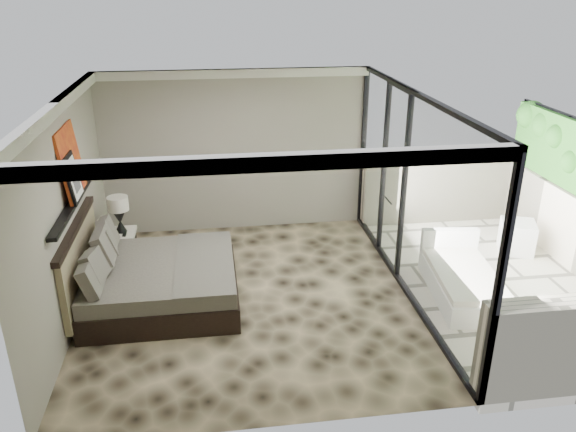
{
  "coord_description": "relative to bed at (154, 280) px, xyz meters",
  "views": [
    {
      "loc": [
        -0.4,
        -6.82,
        4.1
      ],
      "look_at": [
        0.62,
        0.4,
        1.05
      ],
      "focal_mm": 35.0,
      "sensor_mm": 36.0,
      "label": 1
    }
  ],
  "objects": [
    {
      "name": "nightstand",
      "position": [
        -0.64,
        1.26,
        -0.07
      ],
      "size": [
        0.66,
        0.66,
        0.53
      ],
      "primitive_type": "cube",
      "rotation": [
        0.0,
        0.0,
        -0.29
      ],
      "color": "black",
      "rests_on": "floor"
    },
    {
      "name": "framed_print",
      "position": [
        -0.86,
        0.06,
        1.49
      ],
      "size": [
        0.11,
        0.5,
        0.6
      ],
      "primitive_type": "cube",
      "rotation": [
        0.0,
        -0.14,
        0.0
      ],
      "color": "black",
      "rests_on": "picture_ledge"
    },
    {
      "name": "glass_wall",
      "position": [
        3.53,
        -0.1,
        1.06
      ],
      "size": [
        0.08,
        5.0,
        2.8
      ],
      "primitive_type": "cube",
      "color": "white",
      "rests_on": "floor"
    },
    {
      "name": "terrace_slab",
      "position": [
        5.03,
        -0.1,
        -0.4
      ],
      "size": [
        3.0,
        5.0,
        0.12
      ],
      "primitive_type": "cube",
      "color": "beige",
      "rests_on": "ground"
    },
    {
      "name": "bed",
      "position": [
        0.0,
        0.0,
        0.0
      ],
      "size": [
        2.08,
        2.02,
        1.15
      ],
      "color": "black",
      "rests_on": "floor"
    },
    {
      "name": "ottoman",
      "position": [
        5.73,
        0.77,
        -0.08
      ],
      "size": [
        0.67,
        0.67,
        0.52
      ],
      "primitive_type": "cube",
      "rotation": [
        0.0,
        0.0,
        -0.37
      ],
      "color": "silver",
      "rests_on": "terrace_slab"
    },
    {
      "name": "left_wall",
      "position": [
        -0.96,
        -0.1,
        1.06
      ],
      "size": [
        0.02,
        5.0,
        2.8
      ],
      "primitive_type": "cube",
      "color": "gray",
      "rests_on": "floor"
    },
    {
      "name": "abstract_canvas",
      "position": [
        -0.92,
        0.28,
        1.64
      ],
      "size": [
        0.13,
        0.9,
        0.9
      ],
      "primitive_type": "cube",
      "rotation": [
        0.0,
        -0.1,
        0.0
      ],
      "color": "#B95B0F",
      "rests_on": "picture_ledge"
    },
    {
      "name": "lounger",
      "position": [
        4.29,
        -0.39,
        -0.13
      ],
      "size": [
        1.04,
        1.8,
        0.67
      ],
      "rotation": [
        0.0,
        0.0,
        -0.11
      ],
      "color": "white",
      "rests_on": "terrace_slab"
    },
    {
      "name": "back_wall",
      "position": [
        1.28,
        2.39,
        1.06
      ],
      "size": [
        4.5,
        0.02,
        2.8
      ],
      "primitive_type": "cube",
      "color": "gray",
      "rests_on": "floor"
    },
    {
      "name": "table_lamp",
      "position": [
        -0.58,
        1.29,
        0.55
      ],
      "size": [
        0.31,
        0.31,
        0.57
      ],
      "color": "black",
      "rests_on": "nightstand"
    },
    {
      "name": "floor",
      "position": [
        1.28,
        -0.1,
        -0.34
      ],
      "size": [
        5.0,
        5.0,
        0.0
      ],
      "primitive_type": "plane",
      "color": "black",
      "rests_on": "ground"
    },
    {
      "name": "ceiling",
      "position": [
        1.28,
        -0.1,
        2.45
      ],
      "size": [
        4.5,
        5.0,
        0.02
      ],
      "primitive_type": "cube",
      "color": "silver",
      "rests_on": "back_wall"
    },
    {
      "name": "picture_ledge",
      "position": [
        -0.9,
        0.0,
        1.16
      ],
      "size": [
        0.12,
        2.2,
        0.05
      ],
      "primitive_type": "cube",
      "color": "black",
      "rests_on": "left_wall"
    }
  ]
}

